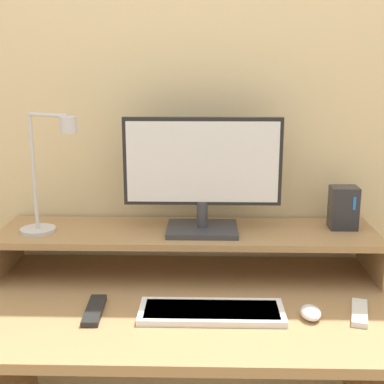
{
  "coord_description": "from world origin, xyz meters",
  "views": [
    {
      "loc": [
        0.06,
        -1.13,
        1.44
      ],
      "look_at": [
        0.02,
        0.41,
        1.06
      ],
      "focal_mm": 50.0,
      "sensor_mm": 36.0,
      "label": 1
    }
  ],
  "objects_px": {
    "mouse": "(311,313)",
    "remote_secondary": "(360,313)",
    "keyboard": "(212,311)",
    "desk_lamp": "(48,180)",
    "monitor": "(202,173)",
    "remote_control": "(94,310)",
    "router_dock": "(343,208)"
  },
  "relations": [
    {
      "from": "monitor",
      "to": "keyboard",
      "type": "relative_size",
      "value": 1.24
    },
    {
      "from": "desk_lamp",
      "to": "keyboard",
      "type": "height_order",
      "value": "desk_lamp"
    },
    {
      "from": "remote_control",
      "to": "router_dock",
      "type": "bearing_deg",
      "value": 23.83
    },
    {
      "from": "desk_lamp",
      "to": "monitor",
      "type": "bearing_deg",
      "value": 4.5
    },
    {
      "from": "desk_lamp",
      "to": "router_dock",
      "type": "relative_size",
      "value": 2.74
    },
    {
      "from": "desk_lamp",
      "to": "mouse",
      "type": "distance_m",
      "value": 0.91
    },
    {
      "from": "router_dock",
      "to": "monitor",
      "type": "bearing_deg",
      "value": -174.0
    },
    {
      "from": "router_dock",
      "to": "remote_secondary",
      "type": "bearing_deg",
      "value": -94.16
    },
    {
      "from": "monitor",
      "to": "mouse",
      "type": "xyz_separation_m",
      "value": [
        0.31,
        -0.31,
        -0.34
      ]
    },
    {
      "from": "desk_lamp",
      "to": "mouse",
      "type": "xyz_separation_m",
      "value": [
        0.81,
        -0.28,
        -0.32
      ]
    },
    {
      "from": "keyboard",
      "to": "remote_secondary",
      "type": "height_order",
      "value": "keyboard"
    },
    {
      "from": "keyboard",
      "to": "mouse",
      "type": "xyz_separation_m",
      "value": [
        0.28,
        -0.01,
        0.01
      ]
    },
    {
      "from": "monitor",
      "to": "desk_lamp",
      "type": "height_order",
      "value": "desk_lamp"
    },
    {
      "from": "router_dock",
      "to": "remote_secondary",
      "type": "distance_m",
      "value": 0.41
    },
    {
      "from": "monitor",
      "to": "router_dock",
      "type": "relative_size",
      "value": 3.54
    },
    {
      "from": "desk_lamp",
      "to": "keyboard",
      "type": "xyz_separation_m",
      "value": [
        0.53,
        -0.26,
        -0.33
      ]
    },
    {
      "from": "mouse",
      "to": "remote_secondary",
      "type": "relative_size",
      "value": 0.51
    },
    {
      "from": "desk_lamp",
      "to": "mouse",
      "type": "bearing_deg",
      "value": -18.85
    },
    {
      "from": "remote_control",
      "to": "remote_secondary",
      "type": "height_order",
      "value": "same"
    },
    {
      "from": "router_dock",
      "to": "remote_secondary",
      "type": "relative_size",
      "value": 0.88
    },
    {
      "from": "monitor",
      "to": "remote_secondary",
      "type": "bearing_deg",
      "value": -32.95
    },
    {
      "from": "remote_control",
      "to": "mouse",
      "type": "bearing_deg",
      "value": -1.56
    },
    {
      "from": "router_dock",
      "to": "remote_control",
      "type": "bearing_deg",
      "value": -156.17
    },
    {
      "from": "monitor",
      "to": "remote_secondary",
      "type": "relative_size",
      "value": 3.11
    },
    {
      "from": "monitor",
      "to": "mouse",
      "type": "height_order",
      "value": "monitor"
    },
    {
      "from": "router_dock",
      "to": "keyboard",
      "type": "relative_size",
      "value": 0.35
    },
    {
      "from": "router_dock",
      "to": "remote_secondary",
      "type": "height_order",
      "value": "router_dock"
    },
    {
      "from": "mouse",
      "to": "remote_secondary",
      "type": "bearing_deg",
      "value": 8.14
    },
    {
      "from": "remote_secondary",
      "to": "mouse",
      "type": "bearing_deg",
      "value": -171.86
    },
    {
      "from": "remote_secondary",
      "to": "remote_control",
      "type": "bearing_deg",
      "value": -179.72
    },
    {
      "from": "keyboard",
      "to": "mouse",
      "type": "bearing_deg",
      "value": -2.67
    },
    {
      "from": "keyboard",
      "to": "remote_control",
      "type": "distance_m",
      "value": 0.34
    }
  ]
}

